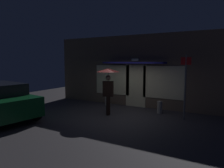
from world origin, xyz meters
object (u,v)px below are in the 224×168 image
person_with_umbrella (108,80)px  sidewalk_bollard_2 (160,107)px  street_sign_post (185,84)px  sidewalk_bollard (107,101)px

person_with_umbrella → sidewalk_bollard_2: size_ratio=3.75×
street_sign_post → sidewalk_bollard: 4.40m
person_with_umbrella → sidewalk_bollard: bearing=-79.5°
street_sign_post → person_with_umbrella: bearing=-164.9°
person_with_umbrella → sidewalk_bollard_2: 2.68m
person_with_umbrella → street_sign_post: size_ratio=0.78×
sidewalk_bollard → sidewalk_bollard_2: sidewalk_bollard_2 is taller
sidewalk_bollard → sidewalk_bollard_2: size_ratio=0.88×
person_with_umbrella → street_sign_post: 3.21m
sidewalk_bollard → sidewalk_bollard_2: (2.97, -0.28, 0.03)m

